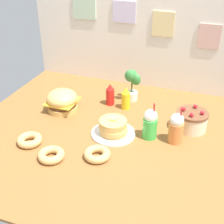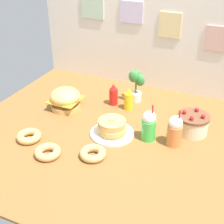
# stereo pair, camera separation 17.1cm
# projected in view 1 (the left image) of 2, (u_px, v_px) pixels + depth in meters

# --- Properties ---
(ground_plane) EXTENTS (2.26, 1.99, 0.02)m
(ground_plane) POSITION_uv_depth(u_px,v_px,m) (107.00, 135.00, 2.50)
(ground_plane) COLOR brown
(back_wall) EXTENTS (2.26, 0.04, 1.00)m
(back_wall) POSITION_uv_depth(u_px,v_px,m) (142.00, 37.00, 3.04)
(back_wall) COLOR silver
(back_wall) RESTS_ON ground_plane
(burger) EXTENTS (0.27, 0.27, 0.20)m
(burger) POSITION_uv_depth(u_px,v_px,m) (62.00, 101.00, 2.78)
(burger) COLOR #DBA859
(burger) RESTS_ON ground_plane
(pancake_stack) EXTENTS (0.35, 0.35, 0.15)m
(pancake_stack) POSITION_uv_depth(u_px,v_px,m) (113.00, 128.00, 2.46)
(pancake_stack) COLOR white
(pancake_stack) RESTS_ON ground_plane
(layer_cake) EXTENTS (0.26, 0.26, 0.19)m
(layer_cake) POSITION_uv_depth(u_px,v_px,m) (192.00, 120.00, 2.52)
(layer_cake) COLOR beige
(layer_cake) RESTS_ON ground_plane
(ketchup_bottle) EXTENTS (0.08, 0.08, 0.21)m
(ketchup_bottle) POSITION_uv_depth(u_px,v_px,m) (110.00, 95.00, 2.87)
(ketchup_bottle) COLOR red
(ketchup_bottle) RESTS_ON ground_plane
(mustard_bottle) EXTENTS (0.08, 0.08, 0.21)m
(mustard_bottle) POSITION_uv_depth(u_px,v_px,m) (126.00, 99.00, 2.80)
(mustard_bottle) COLOR yellow
(mustard_bottle) RESTS_ON ground_plane
(cream_soda_cup) EXTENTS (0.11, 0.11, 0.31)m
(cream_soda_cup) POSITION_uv_depth(u_px,v_px,m) (150.00, 124.00, 2.40)
(cream_soda_cup) COLOR green
(cream_soda_cup) RESTS_ON ground_plane
(orange_float_cup) EXTENTS (0.11, 0.11, 0.31)m
(orange_float_cup) POSITION_uv_depth(u_px,v_px,m) (176.00, 128.00, 2.35)
(orange_float_cup) COLOR orange
(orange_float_cup) RESTS_ON ground_plane
(donut_pink_glaze) EXTENTS (0.19, 0.19, 0.06)m
(donut_pink_glaze) POSITION_uv_depth(u_px,v_px,m) (30.00, 140.00, 2.37)
(donut_pink_glaze) COLOR tan
(donut_pink_glaze) RESTS_ON ground_plane
(donut_chocolate) EXTENTS (0.19, 0.19, 0.06)m
(donut_chocolate) POSITION_uv_depth(u_px,v_px,m) (51.00, 155.00, 2.21)
(donut_chocolate) COLOR tan
(donut_chocolate) RESTS_ON ground_plane
(donut_vanilla) EXTENTS (0.19, 0.19, 0.06)m
(donut_vanilla) POSITION_uv_depth(u_px,v_px,m) (97.00, 154.00, 2.22)
(donut_vanilla) COLOR tan
(donut_vanilla) RESTS_ON ground_plane
(potted_plant) EXTENTS (0.14, 0.13, 0.31)m
(potted_plant) POSITION_uv_depth(u_px,v_px,m) (132.00, 84.00, 2.91)
(potted_plant) COLOR white
(potted_plant) RESTS_ON ground_plane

